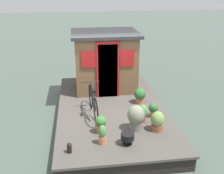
# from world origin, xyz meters

# --- Properties ---
(ground_plane) EXTENTS (60.00, 60.00, 0.00)m
(ground_plane) POSITION_xyz_m (0.00, 0.00, 0.00)
(ground_plane) COLOR #47564C
(houseboat_deck) EXTENTS (5.30, 3.08, 0.43)m
(houseboat_deck) POSITION_xyz_m (0.00, 0.00, 0.21)
(houseboat_deck) COLOR #4C4742
(houseboat_deck) RESTS_ON ground_plane
(houseboat_cabin) EXTENTS (1.80, 2.17, 1.93)m
(houseboat_cabin) POSITION_xyz_m (1.54, 0.00, 1.40)
(houseboat_cabin) COLOR brown
(houseboat_cabin) RESTS_ON houseboat_deck
(bicycle) EXTENTS (1.65, 0.50, 0.83)m
(bicycle) POSITION_xyz_m (-0.42, 0.55, 0.81)
(bicycle) COLOR black
(bicycle) RESTS_ON houseboat_deck
(potted_plant_lavender) EXTENTS (0.36, 0.36, 0.47)m
(potted_plant_lavender) POSITION_xyz_m (0.15, -0.90, 0.68)
(potted_plant_lavender) COLOR #B2603D
(potted_plant_lavender) RESTS_ON houseboat_deck
(potted_plant_fern) EXTENTS (0.26, 0.26, 0.48)m
(potted_plant_fern) POSITION_xyz_m (-0.99, -0.70, 0.68)
(potted_plant_fern) COLOR #935138
(potted_plant_fern) RESTS_ON houseboat_deck
(potted_plant_basil) EXTENTS (0.18, 0.18, 0.47)m
(potted_plant_basil) POSITION_xyz_m (-1.87, 0.45, 0.66)
(potted_plant_basil) COLOR #C6754C
(potted_plant_basil) RESTS_ON houseboat_deck
(potted_plant_rosemary) EXTENTS (0.33, 0.33, 0.51)m
(potted_plant_rosemary) POSITION_xyz_m (-1.47, -0.96, 0.68)
(potted_plant_rosemary) COLOR #935138
(potted_plant_rosemary) RESTS_ON houseboat_deck
(potted_plant_succulent) EXTENTS (0.43, 0.43, 0.65)m
(potted_plant_succulent) POSITION_xyz_m (-1.36, -0.44, 0.77)
(potted_plant_succulent) COLOR slate
(potted_plant_succulent) RESTS_ON houseboat_deck
(potted_plant_mint) EXTENTS (0.26, 0.26, 0.40)m
(potted_plant_mint) POSITION_xyz_m (-0.78, -1.05, 0.65)
(potted_plant_mint) COLOR #C6754C
(potted_plant_mint) RESTS_ON houseboat_deck
(potted_plant_ivy) EXTENTS (0.27, 0.27, 0.44)m
(potted_plant_ivy) POSITION_xyz_m (-1.39, 0.44, 0.67)
(potted_plant_ivy) COLOR #B2603D
(potted_plant_ivy) RESTS_ON houseboat_deck
(charcoal_grill) EXTENTS (0.31, 0.31, 0.28)m
(charcoal_grill) POSITION_xyz_m (-1.98, -0.11, 0.62)
(charcoal_grill) COLOR black
(charcoal_grill) RESTS_ON houseboat_deck
(mooring_bollard) EXTENTS (0.11, 0.11, 0.24)m
(mooring_bollard) POSITION_xyz_m (-2.12, 1.19, 0.55)
(mooring_bollard) COLOR black
(mooring_bollard) RESTS_ON houseboat_deck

